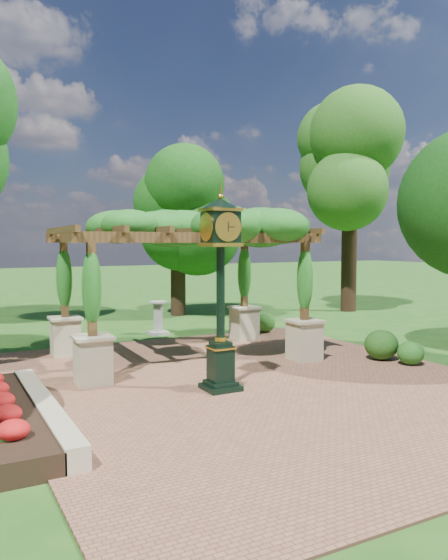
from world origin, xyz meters
name	(u,v)px	position (x,y,z in m)	size (l,w,h in m)	color
ground	(282,394)	(0.00, 0.00, 0.00)	(120.00, 120.00, 0.00)	#1E4714
brick_plaza	(256,382)	(0.00, 1.00, 0.02)	(10.00, 12.00, 0.04)	brown
border_wall	(44,411)	(-4.60, 0.50, 0.20)	(0.35, 5.00, 0.40)	#C6B793
pedestal_clock	(221,275)	(-0.99, 0.79, 2.44)	(0.81, 0.81, 4.07)	black
pergola	(182,235)	(-0.39, 4.11, 3.31)	(6.55, 4.25, 4.04)	#BFB48E
sundial	(158,320)	(0.43, 8.01, 0.50)	(0.64, 0.64, 1.13)	#9C9C93
shrub_front	(411,353)	(4.29, 0.58, 0.34)	(0.66, 0.66, 0.59)	#215919
shrub_mid	(381,345)	(4.08, 1.38, 0.43)	(0.87, 0.87, 0.79)	#1E4814
shrub_back	(265,323)	(3.71, 6.47, 0.36)	(0.72, 0.72, 0.65)	#255819
tree_north	(178,210)	(2.97, 12.19, 4.47)	(3.45, 3.45, 6.54)	#311F13
tree_east_far	(351,165)	(10.33, 9.85, 6.55)	(3.81, 3.81, 9.58)	black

